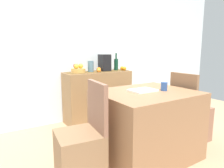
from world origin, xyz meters
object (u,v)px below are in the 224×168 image
(open_book, at_px, (143,90))
(sideboard_console, at_px, (98,96))
(wine_bottle, at_px, (116,64))
(dining_table, at_px, (146,124))
(ceramic_vase, at_px, (91,67))
(chair_near_window, at_px, (81,151))
(fruit_bowl, at_px, (78,70))
(chair_by_corner, at_px, (190,120))
(coffee_cup, at_px, (164,86))
(coffee_maker, at_px, (105,63))

(open_book, bearing_deg, sideboard_console, 83.45)
(wine_bottle, height_order, dining_table, wine_bottle)
(ceramic_vase, height_order, dining_table, ceramic_vase)
(dining_table, height_order, chair_near_window, chair_near_window)
(fruit_bowl, relative_size, dining_table, 0.22)
(wine_bottle, xyz_separation_m, chair_near_window, (-1.25, -1.32, -0.68))
(ceramic_vase, distance_m, chair_by_corner, 1.67)
(sideboard_console, height_order, coffee_cup, coffee_cup)
(fruit_bowl, relative_size, chair_by_corner, 0.25)
(coffee_maker, height_order, dining_table, coffee_maker)
(ceramic_vase, xyz_separation_m, chair_near_window, (-0.76, -1.32, -0.66))
(ceramic_vase, bearing_deg, coffee_cup, -81.28)
(sideboard_console, bearing_deg, dining_table, -94.61)
(coffee_maker, height_order, ceramic_vase, coffee_maker)
(chair_by_corner, bearing_deg, sideboard_console, 117.05)
(coffee_cup, bearing_deg, wine_bottle, 78.65)
(open_book, bearing_deg, fruit_bowl, 98.67)
(ceramic_vase, height_order, open_book, ceramic_vase)
(open_book, bearing_deg, dining_table, -57.54)
(dining_table, relative_size, coffee_cup, 10.89)
(sideboard_console, height_order, wine_bottle, wine_bottle)
(fruit_bowl, xyz_separation_m, coffee_cup, (0.43, -1.38, -0.08))
(sideboard_console, relative_size, coffee_cup, 11.79)
(coffee_cup, bearing_deg, chair_near_window, 176.11)
(coffee_maker, relative_size, coffee_cup, 2.98)
(coffee_cup, bearing_deg, fruit_bowl, 107.20)
(dining_table, xyz_separation_m, chair_near_window, (-0.78, -0.00, -0.10))
(dining_table, xyz_separation_m, chair_by_corner, (0.78, 0.00, -0.10))
(coffee_cup, distance_m, chair_by_corner, 0.79)
(coffee_maker, bearing_deg, fruit_bowl, 180.00)
(chair_by_corner, bearing_deg, coffee_maker, 112.32)
(coffee_cup, xyz_separation_m, chair_by_corner, (0.58, 0.07, -0.52))
(dining_table, distance_m, coffee_cup, 0.46)
(coffee_maker, distance_m, dining_table, 1.46)
(ceramic_vase, height_order, chair_near_window, ceramic_vase)
(fruit_bowl, distance_m, chair_near_window, 1.54)
(open_book, bearing_deg, wine_bottle, 68.14)
(chair_by_corner, bearing_deg, fruit_bowl, 127.62)
(ceramic_vase, xyz_separation_m, chair_by_corner, (0.80, -1.31, -0.66))
(sideboard_console, distance_m, ceramic_vase, 0.52)
(sideboard_console, distance_m, chair_near_window, 1.59)
(dining_table, distance_m, open_book, 0.38)
(coffee_maker, relative_size, open_book, 1.00)
(sideboard_console, height_order, coffee_maker, coffee_maker)
(ceramic_vase, xyz_separation_m, coffee_cup, (0.21, -1.38, -0.14))
(fruit_bowl, bearing_deg, ceramic_vase, 0.00)
(open_book, bearing_deg, chair_by_corner, -3.34)
(sideboard_console, bearing_deg, chair_near_window, -123.87)
(dining_table, relative_size, chair_near_window, 1.14)
(ceramic_vase, distance_m, coffee_cup, 1.40)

